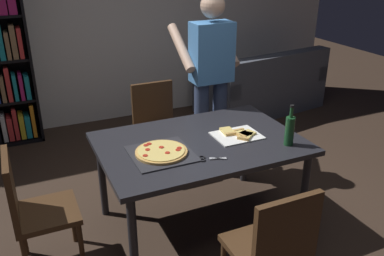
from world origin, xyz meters
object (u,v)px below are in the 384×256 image
couch (263,89)px  kitchen_scissors (208,159)px  dining_table (200,150)px  pepperoni_pizza_on_tray (161,152)px  person_serving_pizza (211,76)px  chair_left_end (32,206)px  wine_bottle (290,130)px  chair_far_side (157,123)px  chair_near_camera (273,246)px

couch → kitchen_scissors: size_ratio=9.13×
dining_table → couch: 2.78m
pepperoni_pizza_on_tray → couch: bearing=42.6°
person_serving_pizza → pepperoni_pizza_on_tray: (-0.83, -0.87, -0.23)m
chair_left_end → wine_bottle: bearing=-10.1°
chair_far_side → couch: size_ratio=0.50×
couch → kitchen_scissors: (-1.98, -2.28, 0.45)m
wine_bottle → pepperoni_pizza_on_tray: bearing=165.3°
kitchen_scissors → pepperoni_pizza_on_tray: bearing=142.8°
chair_left_end → pepperoni_pizza_on_tray: bearing=-5.3°
couch → pepperoni_pizza_on_tray: bearing=-137.4°
person_serving_pizza → couch: bearing=40.0°
chair_left_end → person_serving_pizza: bearing=24.4°
couch → wine_bottle: size_ratio=5.70×
chair_left_end → wine_bottle: (1.83, -0.33, 0.36)m
kitchen_scissors → chair_far_side: bearing=86.7°
chair_far_side → wine_bottle: wine_bottle is taller
chair_left_end → couch: chair_left_end is taller
couch → person_serving_pizza: (-1.43, -1.20, 0.70)m
person_serving_pizza → dining_table: bearing=-121.4°
chair_far_side → dining_table: bearing=-90.0°
chair_left_end → kitchen_scissors: (1.18, -0.29, 0.24)m
dining_table → person_serving_pizza: (0.48, 0.79, 0.32)m
dining_table → chair_left_end: 1.26m
person_serving_pizza → kitchen_scissors: (-0.56, -1.08, -0.24)m
chair_left_end → dining_table: bearing=0.0°
pepperoni_pizza_on_tray → wine_bottle: wine_bottle is taller
dining_table → couch: size_ratio=0.85×
chair_far_side → couch: chair_far_side is taller
pepperoni_pizza_on_tray → kitchen_scissors: 0.34m
dining_table → pepperoni_pizza_on_tray: (-0.35, -0.08, 0.09)m
chair_far_side → pepperoni_pizza_on_tray: size_ratio=2.07×
chair_near_camera → pepperoni_pizza_on_tray: bearing=110.5°
chair_near_camera → couch: (1.91, 3.00, -0.21)m
couch → dining_table: bearing=-133.8°
chair_left_end → kitchen_scissors: size_ratio=4.56×
chair_far_side → chair_left_end: bearing=-141.2°
chair_near_camera → couch: size_ratio=0.50×
chair_left_end → person_serving_pizza: person_serving_pizza is taller
chair_near_camera → chair_far_side: (0.00, 2.02, 0.00)m
chair_near_camera → kitchen_scissors: bearing=96.0°
chair_near_camera → couch: 3.56m
chair_near_camera → chair_far_side: same height
pepperoni_pizza_on_tray → chair_near_camera: bearing=-69.5°
pepperoni_pizza_on_tray → kitchen_scissors: size_ratio=2.20×
dining_table → chair_near_camera: (-0.00, -1.01, -0.17)m
dining_table → kitchen_scissors: 0.31m
person_serving_pizza → pepperoni_pizza_on_tray: bearing=-133.5°
dining_table → wine_bottle: (0.58, -0.33, 0.19)m
person_serving_pizza → wine_bottle: person_serving_pizza is taller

